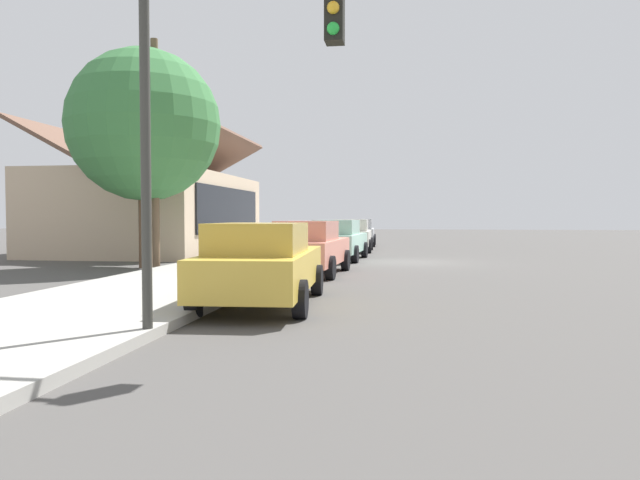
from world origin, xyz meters
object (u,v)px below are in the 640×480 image
(car_silver, at_px, (358,232))
(shade_tree, at_px, (144,126))
(car_coral, at_px, (310,247))
(utility_pole_wooden, at_px, (155,149))
(car_mustard, at_px, (263,263))
(traffic_light_main, at_px, (220,83))
(fire_hydrant_red, at_px, (292,250))
(car_ivory, at_px, (352,235))
(car_seafoam, at_px, (338,240))

(car_silver, relative_size, shade_tree, 0.65)
(car_coral, xyz_separation_m, utility_pole_wooden, (1.27, 5.33, 3.11))
(car_mustard, bearing_deg, traffic_light_main, -178.99)
(fire_hydrant_red, bearing_deg, car_mustard, -172.13)
(car_ivory, bearing_deg, utility_pole_wooden, 150.79)
(shade_tree, relative_size, utility_pole_wooden, 0.97)
(car_seafoam, height_order, utility_pole_wooden, utility_pole_wooden)
(car_coral, relative_size, utility_pole_wooden, 0.62)
(car_silver, distance_m, traffic_light_main, 27.19)
(traffic_light_main, xyz_separation_m, utility_pole_wooden, (10.65, 5.66, 0.44))
(car_mustard, bearing_deg, fire_hydrant_red, 4.64)
(car_silver, bearing_deg, car_seafoam, 178.37)
(car_silver, bearing_deg, car_mustard, 177.85)
(utility_pole_wooden, bearing_deg, car_coral, -103.35)
(utility_pole_wooden, xyz_separation_m, fire_hydrant_red, (2.89, -4.00, -3.43))
(traffic_light_main, bearing_deg, utility_pole_wooden, 27.99)
(car_seafoam, bearing_deg, shade_tree, 129.48)
(car_silver, height_order, fire_hydrant_red, car_silver)
(car_seafoam, height_order, shade_tree, shade_tree)
(car_seafoam, distance_m, traffic_light_main, 15.58)
(shade_tree, bearing_deg, utility_pole_wooden, -116.59)
(traffic_light_main, distance_m, fire_hydrant_red, 13.97)
(car_ivory, distance_m, utility_pole_wooden, 12.27)
(car_ivory, relative_size, utility_pole_wooden, 0.59)
(car_mustard, distance_m, utility_pole_wooden, 9.64)
(car_coral, bearing_deg, fire_hydrant_red, 20.22)
(car_mustard, xyz_separation_m, shade_tree, (7.58, 5.90, 3.92))
(car_ivory, relative_size, traffic_light_main, 0.85)
(car_ivory, height_order, car_silver, same)
(car_mustard, height_order, car_ivory, same)
(car_ivory, bearing_deg, car_seafoam, 178.29)
(car_ivory, height_order, traffic_light_main, traffic_light_main)
(car_seafoam, bearing_deg, fire_hydrant_red, 143.18)
(fire_hydrant_red, bearing_deg, car_ivory, -11.25)
(car_mustard, height_order, car_seafoam, same)
(car_coral, xyz_separation_m, traffic_light_main, (-9.38, -0.33, 2.68))
(car_mustard, xyz_separation_m, car_coral, (6.07, 0.08, -0.00))
(car_mustard, relative_size, car_ivory, 1.11)
(traffic_light_main, height_order, fire_hydrant_red, traffic_light_main)
(car_mustard, height_order, car_coral, same)
(car_coral, distance_m, fire_hydrant_red, 4.38)
(car_mustard, distance_m, car_coral, 6.08)
(car_seafoam, bearing_deg, car_mustard, -177.54)
(traffic_light_main, height_order, utility_pole_wooden, utility_pole_wooden)
(car_silver, relative_size, utility_pole_wooden, 0.63)
(utility_pole_wooden, bearing_deg, car_seafoam, -49.49)
(car_coral, relative_size, car_silver, 0.98)
(car_mustard, distance_m, car_seafoam, 12.04)
(shade_tree, bearing_deg, fire_hydrant_red, -59.48)
(car_ivory, xyz_separation_m, shade_tree, (-10.26, 6.00, 3.93))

